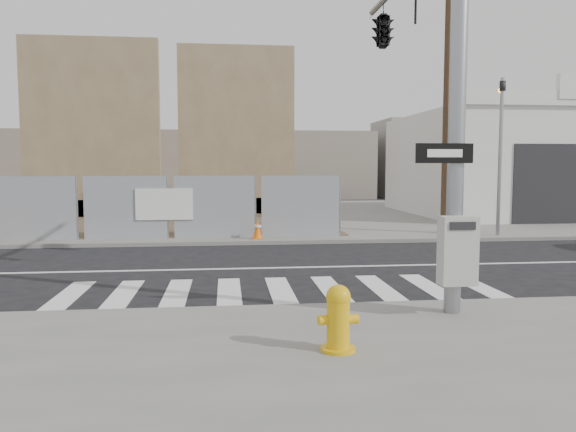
{
  "coord_description": "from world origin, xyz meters",
  "views": [
    {
      "loc": [
        -1.04,
        -13.18,
        2.42
      ],
      "look_at": [
        0.23,
        -1.72,
        1.4
      ],
      "focal_mm": 35.0,
      "sensor_mm": 36.0,
      "label": 1
    }
  ],
  "objects": [
    {
      "name": "ground",
      "position": [
        0.0,
        0.0,
        0.0
      ],
      "size": [
        100.0,
        100.0,
        0.0
      ],
      "primitive_type": "plane",
      "color": "black",
      "rests_on": "ground"
    },
    {
      "name": "sidewalk_far",
      "position": [
        0.0,
        14.0,
        0.06
      ],
      "size": [
        50.0,
        20.0,
        0.12
      ],
      "primitive_type": "cube",
      "color": "slate",
      "rests_on": "ground"
    },
    {
      "name": "signal_pole",
      "position": [
        2.49,
        -2.05,
        4.78
      ],
      "size": [
        0.96,
        5.87,
        7.0
      ],
      "color": "gray",
      "rests_on": "sidewalk_near"
    },
    {
      "name": "far_signal_pole",
      "position": [
        8.0,
        4.6,
        3.48
      ],
      "size": [
        0.16,
        0.2,
        5.6
      ],
      "color": "gray",
      "rests_on": "sidewalk_far"
    },
    {
      "name": "concrete_wall_left",
      "position": [
        -7.0,
        13.08,
        3.38
      ],
      "size": [
        6.0,
        1.3,
        8.0
      ],
      "color": "#766147",
      "rests_on": "sidewalk_far"
    },
    {
      "name": "concrete_wall_right",
      "position": [
        -0.5,
        14.08,
        3.38
      ],
      "size": [
        5.5,
        1.3,
        8.0
      ],
      "color": "#766147",
      "rests_on": "sidewalk_far"
    },
    {
      "name": "auto_shop",
      "position": [
        14.0,
        12.97,
        2.54
      ],
      "size": [
        12.0,
        10.2,
        5.95
      ],
      "color": "silver",
      "rests_on": "sidewalk_far"
    },
    {
      "name": "utility_pole_right",
      "position": [
        6.5,
        5.5,
        5.2
      ],
      "size": [
        1.6,
        0.28,
        10.0
      ],
      "color": "#4B3423",
      "rests_on": "sidewalk_far"
    },
    {
      "name": "fire_hydrant",
      "position": [
        0.33,
        -6.44,
        0.53
      ],
      "size": [
        0.53,
        0.52,
        0.84
      ],
      "rotation": [
        0.0,
        0.0,
        0.21
      ],
      "color": "gold",
      "rests_on": "sidewalk_near"
    },
    {
      "name": "traffic_cone_d",
      "position": [
        -0.06,
        4.56,
        0.43
      ],
      "size": [
        0.34,
        0.34,
        0.64
      ],
      "rotation": [
        0.0,
        0.0,
        -0.05
      ],
      "color": "orange",
      "rests_on": "sidewalk_far"
    }
  ]
}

